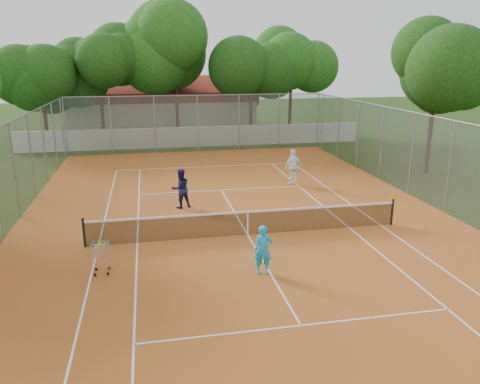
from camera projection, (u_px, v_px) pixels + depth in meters
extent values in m
plane|color=#19320D|center=(248.00, 235.00, 17.79)|extent=(120.00, 120.00, 0.00)
cube|color=#AD5D21|center=(248.00, 235.00, 17.79)|extent=(18.00, 34.00, 0.02)
cube|color=white|center=(248.00, 235.00, 17.79)|extent=(10.98, 23.78, 0.01)
cube|color=black|center=(248.00, 223.00, 17.65)|extent=(11.88, 0.10, 0.98)
cube|color=slate|center=(248.00, 185.00, 17.24)|extent=(18.00, 34.00, 4.00)
cube|color=white|center=(195.00, 137.00, 35.50)|extent=(26.00, 0.30, 1.50)
cube|color=beige|center=(163.00, 105.00, 44.16)|extent=(16.40, 9.00, 4.40)
cube|color=#11390E|center=(190.00, 78.00, 37.16)|extent=(29.00, 19.00, 10.00)
imported|color=#1999D5|center=(263.00, 250.00, 14.41)|extent=(0.63, 0.48, 1.56)
imported|color=#1B1849|center=(181.00, 189.00, 20.82)|extent=(1.03, 0.91, 1.77)
imported|color=white|center=(293.00, 167.00, 24.69)|extent=(1.21, 0.86, 1.90)
cube|color=silver|center=(101.00, 257.00, 14.48)|extent=(0.56, 0.56, 1.08)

